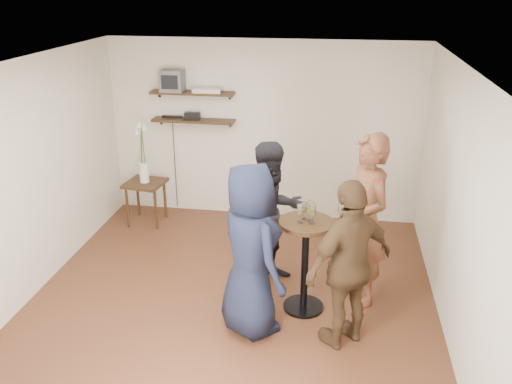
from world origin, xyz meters
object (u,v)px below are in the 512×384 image
Objects in this scene: crt_monitor at (173,80)px; person_navy at (250,251)px; person_brown at (349,265)px; dvd_deck at (208,90)px; person_plaid at (365,220)px; person_dark at (272,215)px; side_table at (145,189)px; drinks_table at (305,253)px; radio at (192,116)px.

crt_monitor reaches higher than person_navy.
person_navy is at bearing -45.30° from person_brown.
person_plaid is (2.18, -2.03, -0.94)m from dvd_deck.
person_dark is (-1.02, 0.23, -0.10)m from person_plaid.
person_dark reaches higher than person_brown.
side_table is at bearing -1.13° from person_navy.
crt_monitor is 3.40m from drinks_table.
crt_monitor is 0.51× the size of side_table.
dvd_deck is at bearing 0.00° from crt_monitor.
person_brown is (2.52, -2.83, -1.17)m from crt_monitor.
person_brown is (0.96, -0.07, -0.04)m from person_navy.
radio reaches higher than drinks_table.
dvd_deck is 3.12m from person_plaid.
person_dark reaches higher than drinks_table.
dvd_deck is 0.45m from radio.
radio is 3.21m from person_plaid.
side_table is at bearing -143.89° from person_plaid.
dvd_deck is at bearing 124.08° from drinks_table.
crt_monitor is 3.97m from person_brown.
person_dark is at bearing -33.94° from side_table.
crt_monitor is 0.18× the size of person_navy.
person_brown is at bearing -134.70° from person_navy.
person_navy reaches higher than person_brown.
radio is at bearing -156.25° from person_plaid.
person_plaid is at bearing -51.03° from person_dark.
crt_monitor is 1.60m from side_table.
dvd_deck is (0.51, 0.00, -0.12)m from crt_monitor.
person_plaid reaches higher than drinks_table.
person_navy reaches higher than radio.
drinks_table reaches higher than side_table.
person_dark is (1.40, -1.80, -0.66)m from radio.
crt_monitor is at bearing 131.79° from drinks_table.
person_brown is (0.86, -1.04, -0.00)m from person_dark.
person_navy is 1.05× the size of person_brown.
drinks_table is 0.70m from person_dark.
drinks_table is at bearing -90.00° from person_navy.
person_plaid reaches higher than side_table.
person_plaid is 1.08× the size of person_navy.
radio is 1.25m from side_table.
dvd_deck reaches higher than radio.
radio is 3.12m from person_navy.
dvd_deck is 1.68m from side_table.
person_dark is 0.97m from person_navy.
drinks_table is at bearing -90.00° from person_brown.
radio is 0.13× the size of person_brown.
side_table is 3.77m from person_brown.
person_plaid is 1.05m from person_dark.
drinks_table is 0.54× the size of person_plaid.
side_table is at bearing -129.68° from crt_monitor.
person_plaid reaches higher than person_dark.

